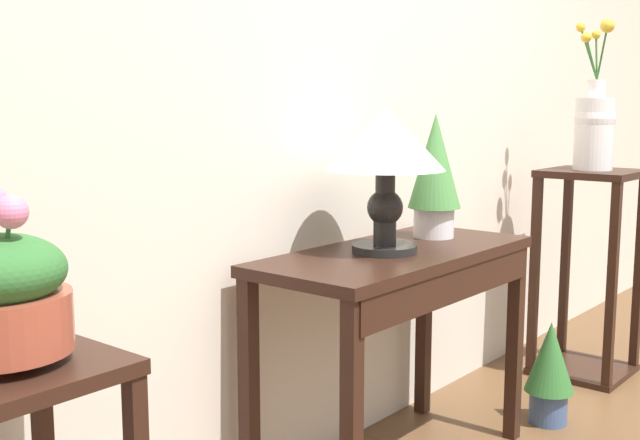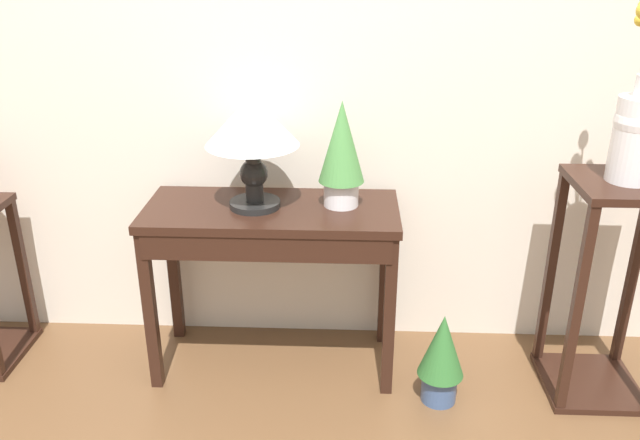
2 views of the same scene
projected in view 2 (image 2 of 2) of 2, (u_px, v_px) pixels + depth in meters
name	position (u px, v px, depth m)	size (l,w,h in m)	color
back_wall_with_art	(301.00, 20.00, 2.58)	(9.00, 0.10, 2.80)	beige
console_table	(271.00, 235.00, 2.59)	(1.00, 0.44, 0.73)	black
table_lamp	(252.00, 128.00, 2.45)	(0.36, 0.36, 0.44)	black
potted_plant_on_console	(342.00, 150.00, 2.50)	(0.18, 0.18, 0.42)	silver
pedestal_stand_right	(606.00, 291.00, 2.52)	(0.38, 0.38, 0.90)	black
flower_vase_tall_right	(638.00, 128.00, 2.26)	(0.19, 0.18, 0.62)	silver
potted_plant_floor	(442.00, 355.00, 2.53)	(0.18, 0.18, 0.39)	#3D5684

